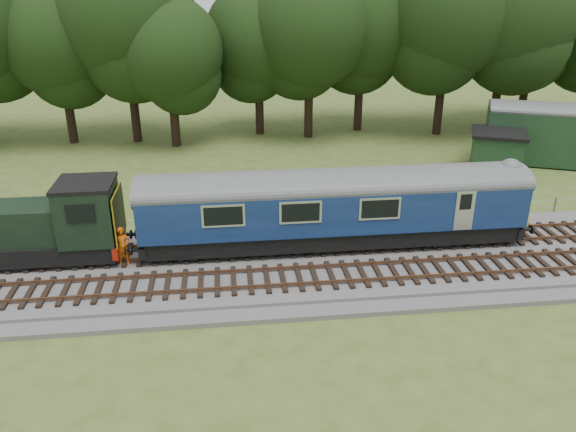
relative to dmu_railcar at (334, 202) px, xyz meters
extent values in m
plane|color=#465720|center=(-2.77, -1.40, -2.61)|extent=(120.00, 120.00, 0.00)
cube|color=#4C4C4F|center=(-2.77, -1.40, -2.43)|extent=(70.00, 7.00, 0.35)
cube|color=brown|center=(-2.77, -0.72, -2.12)|extent=(66.50, 0.07, 0.14)
cube|color=brown|center=(-2.77, 0.72, -2.12)|extent=(66.50, 0.07, 0.14)
cube|color=brown|center=(-2.77, -3.72, -2.12)|extent=(66.50, 0.07, 0.14)
cube|color=brown|center=(-2.77, -2.28, -2.12)|extent=(66.50, 0.07, 0.14)
cube|color=black|center=(-0.01, 0.00, -1.55)|extent=(17.46, 2.52, 0.85)
cube|color=#0D2048|center=(-0.01, 0.00, -0.12)|extent=(18.00, 2.80, 2.05)
cube|color=yellow|center=(9.01, 0.00, -0.50)|extent=(0.06, 2.74, 1.30)
cube|color=black|center=(5.99, 0.00, -1.75)|extent=(2.60, 2.00, 0.55)
cube|color=black|center=(-6.01, 0.00, -1.75)|extent=(2.60, 2.00, 0.55)
cube|color=black|center=(-14.41, 0.00, -1.60)|extent=(8.73, 2.39, 0.85)
cube|color=black|center=(-11.21, 0.00, 0.05)|extent=(2.40, 2.55, 2.60)
cube|color=#9A190B|center=(-10.03, 0.00, -1.55)|extent=(0.25, 2.60, 0.55)
cube|color=yellow|center=(-9.89, 0.00, -0.15)|extent=(0.06, 2.55, 2.30)
imported|color=#E25F0B|center=(-9.74, -0.86, -1.34)|extent=(0.70, 0.49, 1.83)
cube|color=#173219|center=(13.25, 10.60, -1.29)|extent=(4.14, 4.14, 2.63)
cube|color=black|center=(13.25, 10.60, 0.13)|extent=(4.55, 4.55, 0.21)
camera|label=1|loc=(-5.04, -24.02, 9.78)|focal=35.00mm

